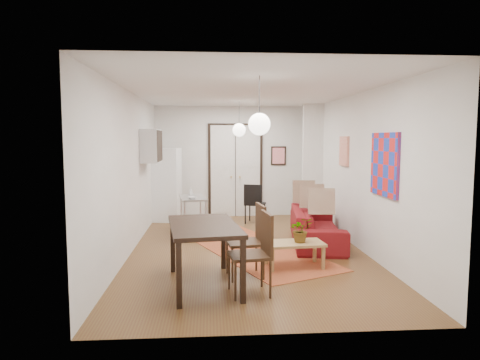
{
  "coord_description": "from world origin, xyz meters",
  "views": [
    {
      "loc": [
        -0.67,
        -7.79,
        2.06
      ],
      "look_at": [
        -0.09,
        0.49,
        1.25
      ],
      "focal_mm": 32.0,
      "sensor_mm": 36.0,
      "label": 1
    }
  ],
  "objects": [
    {
      "name": "black_side_chair",
      "position": [
        0.42,
        2.54,
        0.56
      ],
      "size": [
        0.57,
        0.59,
        0.96
      ],
      "rotation": [
        0.0,
        0.0,
        2.76
      ],
      "color": "black",
      "rests_on": "floor"
    },
    {
      "name": "wall_right",
      "position": [
        2.1,
        0.0,
        1.45
      ],
      "size": [
        0.02,
        7.0,
        2.9
      ],
      "primitive_type": "cube",
      "color": "white",
      "rests_on": "floor"
    },
    {
      "name": "ceiling",
      "position": [
        0.0,
        0.0,
        2.9
      ],
      "size": [
        4.2,
        7.0,
        0.02
      ],
      "primitive_type": "cube",
      "color": "silver",
      "rests_on": "wall_back"
    },
    {
      "name": "coffee_table",
      "position": [
        0.67,
        -1.18,
        0.35
      ],
      "size": [
        0.96,
        0.59,
        0.41
      ],
      "rotation": [
        0.0,
        0.0,
        0.09
      ],
      "color": "tan",
      "rests_on": "floor"
    },
    {
      "name": "bowl",
      "position": [
        -1.05,
        1.15,
        0.82
      ],
      "size": [
        0.23,
        0.23,
        0.05
      ],
      "primitive_type": "imported",
      "rotation": [
        0.0,
        0.0,
        0.24
      ],
      "color": "silver",
      "rests_on": "kitchen_counter"
    },
    {
      "name": "poster_back",
      "position": [
        1.15,
        3.47,
        1.6
      ],
      "size": [
        0.4,
        0.03,
        0.5
      ],
      "primitive_type": "cube",
      "color": "red",
      "rests_on": "wall_back"
    },
    {
      "name": "pendant_back",
      "position": [
        0.0,
        2.0,
        2.25
      ],
      "size": [
        0.3,
        0.3,
        0.8
      ],
      "color": "white",
      "rests_on": "ceiling"
    },
    {
      "name": "wall_back",
      "position": [
        0.0,
        3.5,
        1.45
      ],
      "size": [
        4.2,
        0.02,
        2.9
      ],
      "primitive_type": "cube",
      "color": "white",
      "rests_on": "floor"
    },
    {
      "name": "soap_bottle",
      "position": [
        -1.1,
        1.7,
        0.88
      ],
      "size": [
        0.09,
        0.09,
        0.17
      ],
      "primitive_type": "imported",
      "rotation": [
        0.0,
        0.0,
        0.24
      ],
      "color": "#538BB5",
      "rests_on": "kitchen_counter"
    },
    {
      "name": "wall_left",
      "position": [
        -2.1,
        0.0,
        1.45
      ],
      "size": [
        0.02,
        7.0,
        2.9
      ],
      "primitive_type": "cube",
      "color": "white",
      "rests_on": "floor"
    },
    {
      "name": "painting_abstract",
      "position": [
        2.08,
        0.8,
        1.8
      ],
      "size": [
        0.05,
        0.5,
        0.6
      ],
      "primitive_type": "cube",
      "color": "white",
      "rests_on": "wall_right"
    },
    {
      "name": "kilim_rug",
      "position": [
        0.08,
        0.06,
        0.0
      ],
      "size": [
        2.95,
        4.25,
        0.01
      ],
      "primitive_type": "cube",
      "rotation": [
        0.0,
        0.0,
        0.41
      ],
      "color": "#B25F2C",
      "rests_on": "floor"
    },
    {
      "name": "potted_plant",
      "position": [
        0.77,
        -1.18,
        0.61
      ],
      "size": [
        0.34,
        0.38,
        0.4
      ],
      "primitive_type": "imported",
      "rotation": [
        0.0,
        0.0,
        0.09
      ],
      "color": "#337032",
      "rests_on": "coffee_table"
    },
    {
      "name": "pendant_front",
      "position": [
        0.0,
        -2.0,
        2.25
      ],
      "size": [
        0.3,
        0.3,
        0.8
      ],
      "color": "white",
      "rests_on": "ceiling"
    },
    {
      "name": "kitchen_counter",
      "position": [
        -1.05,
        1.45,
        0.5
      ],
      "size": [
        0.66,
        1.1,
        0.8
      ],
      "rotation": [
        0.0,
        0.0,
        0.14
      ],
      "color": "silver",
      "rests_on": "floor"
    },
    {
      "name": "dining_chair_near",
      "position": [
        -0.16,
        -1.49,
        0.63
      ],
      "size": [
        0.58,
        0.77,
        1.08
      ],
      "rotation": [
        0.0,
        0.0,
        -1.44
      ],
      "color": "#392212",
      "rests_on": "floor"
    },
    {
      "name": "double_doors",
      "position": [
        0.0,
        3.46,
        1.2
      ],
      "size": [
        1.44,
        0.06,
        2.5
      ],
      "primitive_type": "cube",
      "color": "white",
      "rests_on": "wall_back"
    },
    {
      "name": "stub_partition",
      "position": [
        1.85,
        2.55,
        1.45
      ],
      "size": [
        0.5,
        0.1,
        2.9
      ],
      "primitive_type": "cube",
      "color": "white",
      "rests_on": "floor"
    },
    {
      "name": "painting_popart",
      "position": [
        2.08,
        -1.25,
        1.65
      ],
      "size": [
        0.05,
        1.0,
        1.0
      ],
      "primitive_type": "cube",
      "color": "red",
      "rests_on": "wall_right"
    },
    {
      "name": "print_left",
      "position": [
        -2.07,
        2.0,
        1.95
      ],
      "size": [
        0.03,
        0.44,
        0.54
      ],
      "primitive_type": "cube",
      "color": "#98633F",
      "rests_on": "wall_left"
    },
    {
      "name": "dining_chair_far",
      "position": [
        -0.16,
        -2.19,
        0.63
      ],
      "size": [
        0.58,
        0.77,
        1.08
      ],
      "rotation": [
        0.0,
        0.0,
        -1.44
      ],
      "color": "#392212",
      "rests_on": "floor"
    },
    {
      "name": "wall_cabinet",
      "position": [
        -1.92,
        1.5,
        1.9
      ],
      "size": [
        0.35,
        1.0,
        0.7
      ],
      "primitive_type": "cube",
      "color": "silver",
      "rests_on": "wall_left"
    },
    {
      "name": "wall_front",
      "position": [
        0.0,
        -3.5,
        1.45
      ],
      "size": [
        4.2,
        0.02,
        2.9
      ],
      "primitive_type": "cube",
      "color": "white",
      "rests_on": "floor"
    },
    {
      "name": "dining_table",
      "position": [
        -0.76,
        -1.95,
        0.78
      ],
      "size": [
        1.11,
        1.69,
        0.88
      ],
      "rotation": [
        0.0,
        0.0,
        0.14
      ],
      "color": "black",
      "rests_on": "floor"
    },
    {
      "name": "fridge",
      "position": [
        -1.75,
        2.92,
        0.91
      ],
      "size": [
        0.73,
        0.73,
        1.82
      ],
      "primitive_type": "cube",
      "rotation": [
        0.0,
        0.0,
        -0.14
      ],
      "color": "white",
      "rests_on": "floor"
    },
    {
      "name": "floor",
      "position": [
        0.0,
        0.0,
        0.0
      ],
      "size": [
        7.0,
        7.0,
        0.0
      ],
      "primitive_type": "plane",
      "color": "brown",
      "rests_on": "ground"
    },
    {
      "name": "sofa",
      "position": [
        1.41,
        0.37,
        0.34
      ],
      "size": [
        2.41,
        1.22,
        0.67
      ],
      "primitive_type": "imported",
      "rotation": [
        0.0,
        0.0,
        1.43
      ],
      "color": "maroon",
      "rests_on": "floor"
    }
  ]
}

